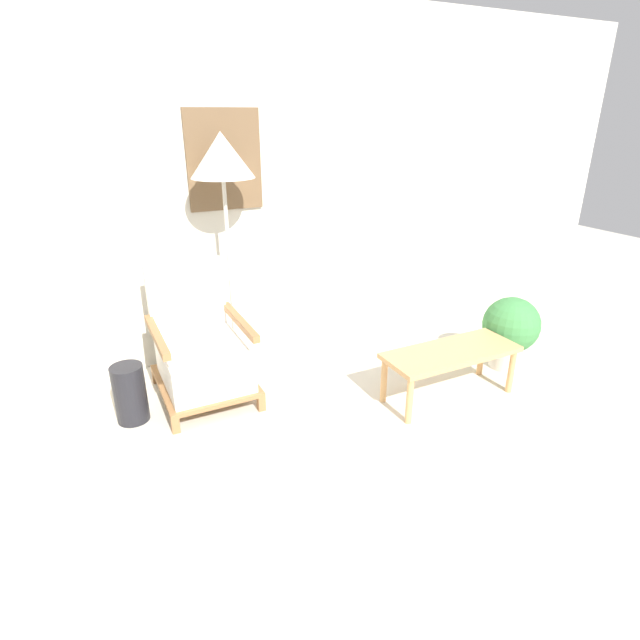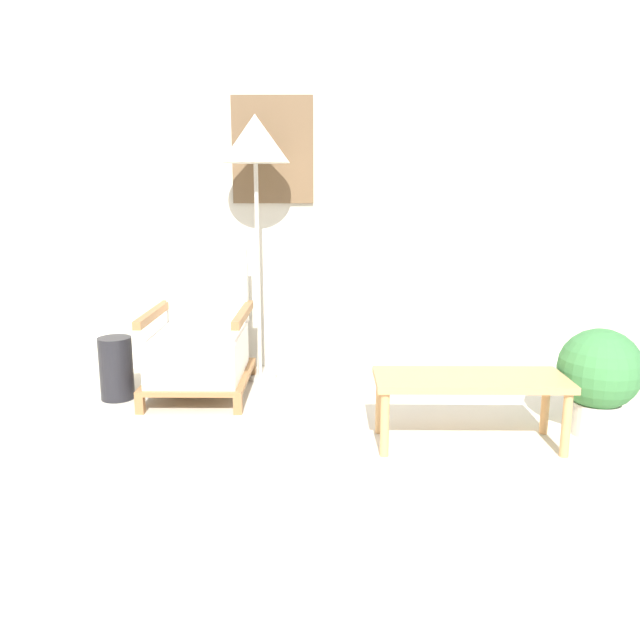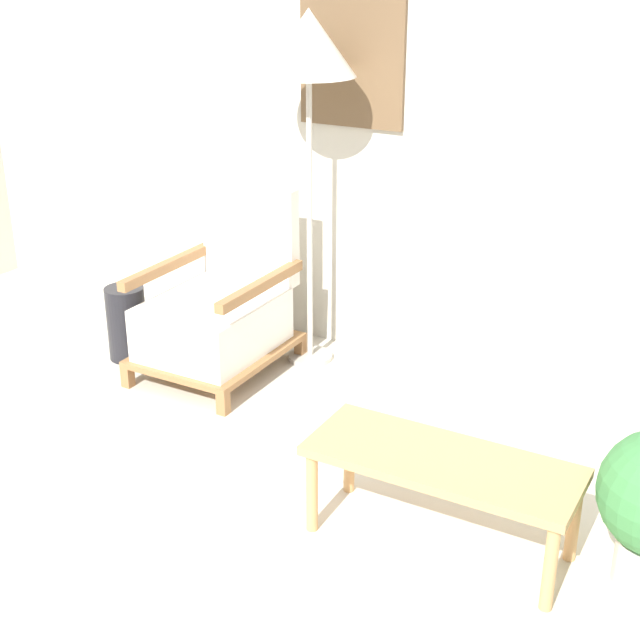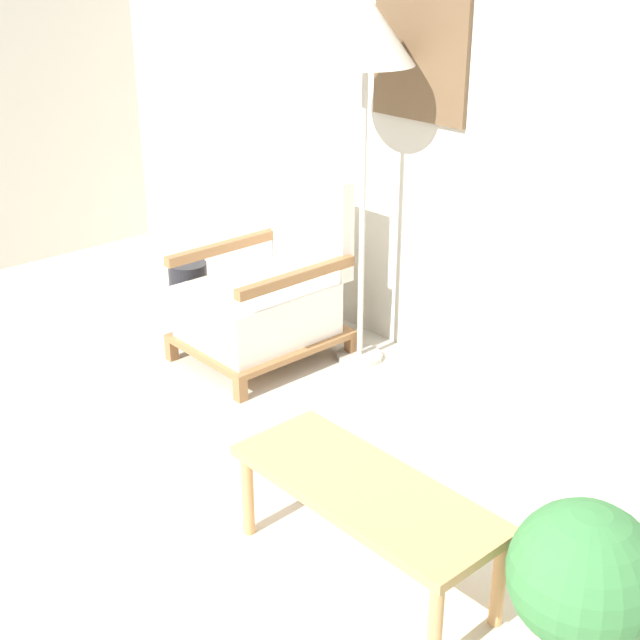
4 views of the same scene
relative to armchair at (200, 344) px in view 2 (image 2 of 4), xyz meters
The scene contains 7 objects.
ground_plane 1.88m from the armchair, 73.18° to the right, with size 14.00×14.00×0.00m, color beige.
wall_back 1.32m from the armchair, 49.46° to the left, with size 8.00×0.09×2.70m.
armchair is the anchor object (origin of this frame).
floor_lamp 1.32m from the armchair, 43.37° to the left, with size 0.45×0.45×1.76m.
coffee_table 1.74m from the armchair, 28.11° to the right, with size 0.97×0.38×0.37m.
vase 0.54m from the armchair, 165.77° to the right, with size 0.21×0.21×0.39m, color black.
potted_plant 2.35m from the armchair, 16.55° to the right, with size 0.43×0.43×0.58m.
Camera 2 is at (0.27, -2.07, 1.31)m, focal length 35.00 mm.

